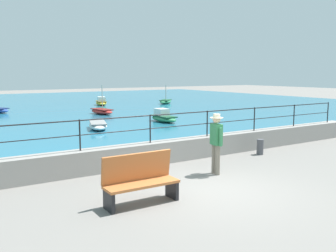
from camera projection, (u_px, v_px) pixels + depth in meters
The scene contains 12 objects.
ground_plane at pixel (215, 190), 9.26m from camera, with size 120.00×120.00×0.00m, color slate.
promenade_wall at pixel (150, 153), 11.87m from camera, with size 20.00×0.56×0.70m, color gray.
railing at pixel (150, 123), 11.73m from camera, with size 18.44×0.04×0.90m.
lake_water at pixel (14, 108), 30.79m from camera, with size 64.00×44.32×0.06m, color #236B89.
bench_main at pixel (140, 179), 8.27m from camera, with size 1.70×0.57×1.13m.
person_walking at pixel (216, 141), 10.63m from camera, with size 0.38×0.56×1.75m.
bollard at pixel (260, 147), 13.30m from camera, with size 0.24×0.24×0.55m, color #4C4C51.
boat_0 at pixel (98, 125), 18.98m from camera, with size 1.57×2.47×0.36m.
boat_3 at pixel (163, 117), 21.86m from camera, with size 0.93×2.31×0.76m.
boat_4 at pixel (102, 111), 25.92m from camera, with size 1.22×2.41×2.01m.
boat_5 at pixel (166, 101), 34.87m from camera, with size 2.30×2.23×1.73m.
boat_6 at pixel (101, 102), 33.14m from camera, with size 1.47×2.46×0.76m.
Camera 1 is at (-5.80, -6.90, 2.89)m, focal length 39.77 mm.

